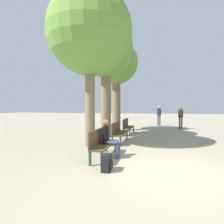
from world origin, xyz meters
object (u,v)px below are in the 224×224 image
at_px(tree_row_1, 106,52).
at_px(tree_row_2, 116,65).
at_px(person_seated, 109,137).
at_px(tree_row_0, 90,34).
at_px(pedestrian_mid, 181,116).
at_px(bench_row_2, 127,125).
at_px(backpack, 107,163).
at_px(pedestrian_near, 159,114).
at_px(bench_row_0, 102,141).
at_px(bench_row_1, 118,131).

distance_m(tree_row_1, tree_row_2, 2.48).
bearing_deg(tree_row_1, person_seated, -72.16).
height_order(tree_row_0, tree_row_2, tree_row_0).
distance_m(tree_row_0, pedestrian_mid, 8.80).
distance_m(bench_row_2, tree_row_0, 5.37).
bearing_deg(backpack, bench_row_2, 94.48).
height_order(bench_row_2, pedestrian_near, pedestrian_near).
height_order(tree_row_2, pedestrian_mid, tree_row_2).
height_order(person_seated, pedestrian_near, pedestrian_near).
bearing_deg(pedestrian_mid, tree_row_2, -154.81).
relative_size(bench_row_0, tree_row_0, 0.26).
bearing_deg(tree_row_2, tree_row_0, -90.00).
bearing_deg(pedestrian_mid, tree_row_1, -133.68).
relative_size(tree_row_2, pedestrian_mid, 3.68).
distance_m(backpack, pedestrian_mid, 9.75).
bearing_deg(tree_row_0, pedestrian_near, 72.41).
distance_m(backpack, pedestrian_near, 11.48).
bearing_deg(pedestrian_near, tree_row_2, -124.44).
distance_m(person_seated, pedestrian_mid, 8.74).
xyz_separation_m(bench_row_0, backpack, (0.47, -1.04, -0.31)).
bearing_deg(bench_row_2, backpack, -85.52).
bearing_deg(tree_row_2, bench_row_0, -81.29).
bearing_deg(bench_row_1, bench_row_2, 90.00).
xyz_separation_m(person_seated, pedestrian_mid, (3.12, 8.16, 0.29)).
bearing_deg(bench_row_1, tree_row_2, 104.21).
bearing_deg(pedestrian_near, backpack, -96.95).
relative_size(bench_row_2, pedestrian_near, 0.98).
xyz_separation_m(bench_row_1, tree_row_2, (-0.96, 3.77, 3.89)).
relative_size(tree_row_0, pedestrian_near, 3.69).
distance_m(bench_row_2, pedestrian_near, 5.73).
distance_m(tree_row_0, pedestrian_near, 9.95).
bearing_deg(bench_row_2, person_seated, -87.36).
distance_m(tree_row_1, pedestrian_mid, 7.16).
relative_size(tree_row_0, backpack, 15.23).
bearing_deg(bench_row_0, tree_row_1, 104.27).
distance_m(tree_row_1, pedestrian_near, 7.96).
relative_size(bench_row_1, pedestrian_mid, 1.02).
xyz_separation_m(bench_row_2, pedestrian_near, (1.85, 5.40, 0.46)).
bearing_deg(bench_row_2, pedestrian_near, 71.07).
distance_m(bench_row_1, tree_row_0, 4.23).
relative_size(bench_row_0, pedestrian_mid, 1.02).
bearing_deg(pedestrian_near, person_seated, -99.05).
distance_m(tree_row_0, tree_row_2, 4.76).
height_order(tree_row_2, backpack, tree_row_2).
bearing_deg(tree_row_1, pedestrian_mid, 46.32).
relative_size(bench_row_0, bench_row_1, 1.00).
bearing_deg(tree_row_0, person_seated, -49.48).
bearing_deg(pedestrian_mid, tree_row_0, -122.36).
bearing_deg(tree_row_2, pedestrian_near, 55.56).
bearing_deg(person_seated, pedestrian_mid, 69.07).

